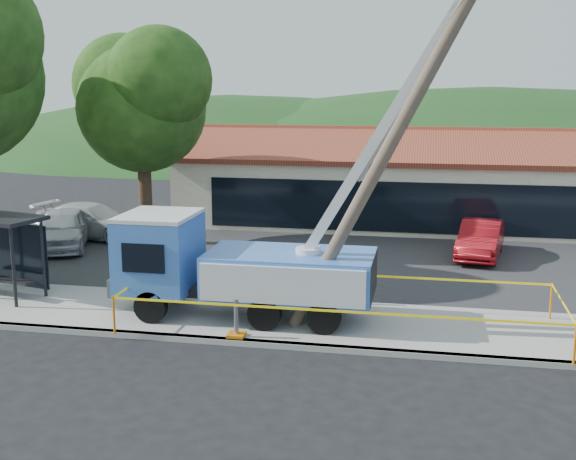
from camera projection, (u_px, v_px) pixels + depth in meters
The scene contains 15 objects.
ground at pixel (220, 377), 16.75m from camera, with size 120.00×120.00×0.00m, color black.
curb at pixel (242, 342), 18.76m from camera, with size 60.00×0.25×0.15m, color #A39F99.
sidewalk at pixel (259, 319), 20.58m from camera, with size 60.00×4.00×0.15m, color #A39F99.
parking_lot at pixel (306, 256), 28.28m from camera, with size 60.00×12.00×0.10m, color #28282B.
strip_mall at pixel (415, 185), 34.85m from camera, with size 22.50×8.53×4.67m.
tree_lot at pixel (141, 95), 29.33m from camera, with size 6.30×5.60×8.94m.
hill_west at pixel (230, 151), 72.46m from camera, with size 78.40×56.00×28.00m, color #1A3D16.
hill_center at pixel (487, 156), 67.78m from camera, with size 89.60×64.00×32.00m, color #1A3D16.
utility_truck at pixel (240, 260), 20.37m from camera, with size 10.84×3.89×10.90m.
leaning_pole at pixel (408, 111), 18.17m from camera, with size 5.69×2.00×10.81m.
bus_shelter at pixel (4, 237), 22.29m from camera, with size 2.96×2.23×2.55m.
caution_tape at pixel (339, 299), 19.64m from camera, with size 11.63×3.59×1.04m.
car_silver at pixel (64, 250), 29.42m from camera, with size 1.91×4.74×1.62m, color #A8ABAF.
car_red at pixel (479, 259), 27.92m from camera, with size 1.48×4.25×1.40m, color maroon.
car_white at pixel (93, 240), 31.39m from camera, with size 2.08×5.12×1.49m, color silver.
Camera 1 is at (4.57, -15.14, 6.68)m, focal length 45.00 mm.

